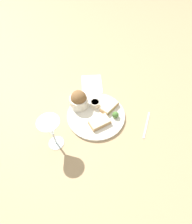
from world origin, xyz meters
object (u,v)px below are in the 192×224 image
(cheese_toast_far, at_px, (109,106))
(wine_glass, at_px, (51,129))
(cheese_toast_near, at_px, (100,122))
(napkin, at_px, (92,84))
(salad_bowl, at_px, (79,100))
(sauce_ramekin, at_px, (95,104))
(fork, at_px, (147,125))

(cheese_toast_far, distance_m, wine_glass, 0.34)
(cheese_toast_near, relative_size, napkin, 0.61)
(wine_glass, distance_m, napkin, 0.44)
(napkin, bearing_deg, wine_glass, 179.81)
(cheese_toast_far, bearing_deg, salad_bowl, 105.50)
(salad_bowl, xyz_separation_m, sauce_ramekin, (0.03, -0.08, -0.02))
(cheese_toast_far, bearing_deg, sauce_ramekin, 101.07)
(wine_glass, height_order, napkin, wine_glass)
(napkin, xyz_separation_m, fork, (-0.16, -0.36, 0.00))
(sauce_ramekin, bearing_deg, wine_glass, 161.78)
(sauce_ramekin, distance_m, wine_glass, 0.29)
(cheese_toast_near, xyz_separation_m, wine_glass, (-0.17, 0.15, 0.10))
(sauce_ramekin, distance_m, cheese_toast_near, 0.11)
(fork, bearing_deg, sauce_ramekin, 88.85)
(cheese_toast_near, distance_m, fork, 0.23)
(napkin, bearing_deg, cheese_toast_far, -131.44)
(wine_glass, bearing_deg, salad_bowl, -2.04)
(cheese_toast_far, distance_m, fork, 0.21)
(cheese_toast_near, relative_size, wine_glass, 0.64)
(cheese_toast_near, relative_size, cheese_toast_far, 1.02)
(sauce_ramekin, xyz_separation_m, fork, (-0.01, -0.28, -0.03))
(napkin, bearing_deg, salad_bowl, -177.82)
(sauce_ramekin, distance_m, napkin, 0.18)
(sauce_ramekin, bearing_deg, salad_bowl, 109.61)
(cheese_toast_near, relative_size, fork, 0.71)
(salad_bowl, distance_m, sauce_ramekin, 0.09)
(salad_bowl, relative_size, wine_glass, 0.55)
(cheese_toast_far, height_order, wine_glass, wine_glass)
(sauce_ramekin, relative_size, fork, 0.30)
(fork, bearing_deg, cheese_toast_near, 112.47)
(cheese_toast_far, height_order, napkin, cheese_toast_far)
(wine_glass, distance_m, fork, 0.46)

